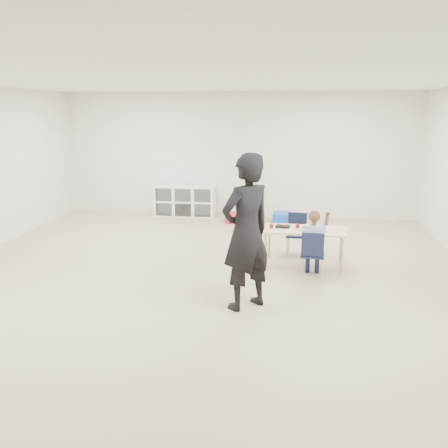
# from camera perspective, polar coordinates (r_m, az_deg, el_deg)

# --- Properties ---
(room) EXTENTS (9.00, 9.02, 2.80)m
(room) POSITION_cam_1_polar(r_m,az_deg,el_deg) (6.45, -2.83, 4.76)
(room) COLOR #BBAA90
(room) RESTS_ON ground
(table) EXTENTS (1.31, 0.72, 0.58)m
(table) POSITION_cam_1_polar(r_m,az_deg,el_deg) (7.55, 9.57, -2.72)
(table) COLOR beige
(table) RESTS_ON ground
(chair_near) EXTENTS (0.36, 0.34, 0.70)m
(chair_near) POSITION_cam_1_polar(r_m,az_deg,el_deg) (7.02, 10.60, -3.55)
(chair_near) COLOR #101832
(chair_near) RESTS_ON ground
(chair_far) EXTENTS (0.36, 0.34, 0.70)m
(chair_far) POSITION_cam_1_polar(r_m,az_deg,el_deg) (8.06, 8.71, -1.26)
(chair_far) COLOR #101832
(chair_far) RESTS_ON ground
(child) EXTENTS (0.50, 0.50, 1.10)m
(child) POSITION_cam_1_polar(r_m,az_deg,el_deg) (6.96, 10.67, -1.97)
(child) COLOR #9FBBD8
(child) RESTS_ON chair_near
(lunch_tray_near) EXTENTS (0.23, 0.18, 0.03)m
(lunch_tray_near) POSITION_cam_1_polar(r_m,az_deg,el_deg) (7.50, 10.37, -0.48)
(lunch_tray_near) COLOR black
(lunch_tray_near) RESTS_ON table
(lunch_tray_far) EXTENTS (0.23, 0.18, 0.03)m
(lunch_tray_far) POSITION_cam_1_polar(r_m,az_deg,el_deg) (7.55, 7.10, -0.27)
(lunch_tray_far) COLOR black
(lunch_tray_far) RESTS_ON table
(milk_carton) EXTENTS (0.07, 0.07, 0.10)m
(milk_carton) POSITION_cam_1_polar(r_m,az_deg,el_deg) (7.33, 10.05, -0.51)
(milk_carton) COLOR white
(milk_carton) RESTS_ON table
(bread_roll) EXTENTS (0.09, 0.09, 0.07)m
(bread_roll) POSITION_cam_1_polar(r_m,az_deg,el_deg) (7.35, 11.82, -0.67)
(bread_roll) COLOR tan
(bread_roll) RESTS_ON table
(apple_near) EXTENTS (0.07, 0.07, 0.07)m
(apple_near) POSITION_cam_1_polar(r_m,az_deg,el_deg) (7.52, 8.84, -0.21)
(apple_near) COLOR maroon
(apple_near) RESTS_ON table
(apple_far) EXTENTS (0.07, 0.07, 0.07)m
(apple_far) POSITION_cam_1_polar(r_m,az_deg,el_deg) (7.47, 5.72, -0.21)
(apple_far) COLOR maroon
(apple_far) RESTS_ON table
(cubby_shelf) EXTENTS (1.40, 0.40, 0.70)m
(cubby_shelf) POSITION_cam_1_polar(r_m,az_deg,el_deg) (10.99, -4.75, 2.76)
(cubby_shelf) COLOR white
(cubby_shelf) RESTS_ON ground
(adult) EXTENTS (0.82, 0.81, 1.91)m
(adult) POSITION_cam_1_polar(r_m,az_deg,el_deg) (5.67, 2.69, -1.03)
(adult) COLOR black
(adult) RESTS_ON ground
(bin_red) EXTENTS (0.32, 0.41, 0.20)m
(bin_red) POSITION_cam_1_polar(r_m,az_deg,el_deg) (10.38, 1.09, 0.76)
(bin_red) COLOR red
(bin_red) RESTS_ON ground
(bin_yellow) EXTENTS (0.38, 0.48, 0.23)m
(bin_yellow) POSITION_cam_1_polar(r_m,az_deg,el_deg) (10.27, 3.65, 0.70)
(bin_yellow) COLOR yellow
(bin_yellow) RESTS_ON ground
(bin_blue) EXTENTS (0.34, 0.44, 0.21)m
(bin_blue) POSITION_cam_1_polar(r_m,az_deg,el_deg) (10.44, 6.83, 0.78)
(bin_blue) COLOR #1848B9
(bin_blue) RESTS_ON ground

